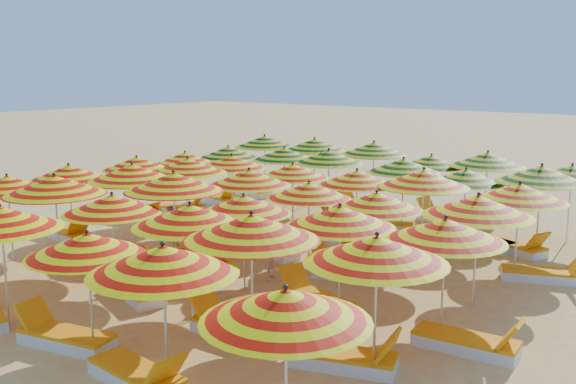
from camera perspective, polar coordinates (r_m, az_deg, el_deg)
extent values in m
plane|color=#EFCB6A|center=(15.87, -1.11, -5.95)|extent=(120.00, 120.00, 0.00)
cylinder|color=silver|center=(12.63, -23.86, -6.24)|extent=(0.04, 0.04, 2.13)
cone|color=orange|center=(12.40, -24.18, -2.15)|extent=(2.79, 2.79, 0.41)
cylinder|color=silver|center=(10.97, -17.15, -8.78)|extent=(0.04, 0.04, 1.96)
cone|color=orange|center=(10.72, -17.40, -4.49)|extent=(2.13, 2.13, 0.37)
sphere|color=black|center=(10.67, -17.46, -3.38)|extent=(0.07, 0.07, 0.07)
cylinder|color=silver|center=(9.37, -10.85, -11.35)|extent=(0.04, 0.04, 2.13)
cone|color=orange|center=(9.06, -11.05, -5.94)|extent=(2.71, 2.71, 0.40)
sphere|color=black|center=(9.00, -11.10, -4.52)|extent=(0.07, 0.07, 0.07)
cylinder|color=silver|center=(7.83, -0.20, -16.10)|extent=(0.04, 0.04, 2.03)
cone|color=orange|center=(7.48, -0.21, -10.07)|extent=(2.04, 2.04, 0.39)
sphere|color=black|center=(7.40, -0.21, -8.45)|extent=(0.07, 0.07, 0.07)
cylinder|color=silver|center=(16.88, -23.46, -2.27)|extent=(0.04, 0.04, 2.03)
cone|color=orange|center=(16.72, -23.68, 0.67)|extent=(2.31, 2.31, 0.39)
sphere|color=black|center=(16.69, -23.74, 1.42)|extent=(0.07, 0.07, 0.07)
cylinder|color=silver|center=(15.14, -19.80, -3.03)|extent=(0.04, 0.04, 2.24)
cone|color=orange|center=(14.95, -20.03, 0.58)|extent=(2.92, 2.92, 0.43)
sphere|color=black|center=(14.92, -20.09, 1.50)|extent=(0.07, 0.07, 0.07)
cylinder|color=silver|center=(13.67, -15.19, -4.65)|extent=(0.04, 0.04, 2.03)
cone|color=orange|center=(13.47, -15.37, -1.04)|extent=(2.33, 2.33, 0.39)
sphere|color=black|center=(13.43, -15.41, -0.11)|extent=(0.07, 0.07, 0.07)
cylinder|color=silver|center=(11.96, -8.57, -6.38)|extent=(0.04, 0.04, 2.12)
cone|color=orange|center=(11.72, -8.70, -2.07)|extent=(2.77, 2.77, 0.40)
sphere|color=black|center=(11.67, -8.73, -0.96)|extent=(0.07, 0.07, 0.07)
cylinder|color=silver|center=(10.56, -3.21, -8.28)|extent=(0.04, 0.04, 2.24)
cone|color=orange|center=(10.28, -3.27, -3.16)|extent=(2.78, 2.78, 0.43)
sphere|color=black|center=(10.23, -3.29, -1.83)|extent=(0.07, 0.07, 0.07)
cylinder|color=silver|center=(9.75, 7.75, -10.33)|extent=(0.04, 0.04, 2.13)
cone|color=orange|center=(9.46, 7.89, -5.09)|extent=(2.70, 2.70, 0.41)
sphere|color=black|center=(9.40, 7.93, -3.72)|extent=(0.07, 0.07, 0.07)
cylinder|color=silver|center=(18.05, -18.74, -1.13)|extent=(0.04, 0.04, 2.05)
cone|color=orange|center=(17.89, -18.91, 1.65)|extent=(2.32, 2.32, 0.39)
sphere|color=black|center=(17.86, -18.95, 2.36)|extent=(0.07, 0.07, 0.07)
cylinder|color=silver|center=(16.35, -13.52, -1.69)|extent=(0.04, 0.04, 2.24)
cone|color=orange|center=(16.18, -13.67, 1.67)|extent=(2.45, 2.45, 0.43)
sphere|color=black|center=(16.14, -13.71, 2.54)|extent=(0.07, 0.07, 0.07)
cylinder|color=silver|center=(14.80, -10.01, -2.84)|extent=(0.04, 0.04, 2.25)
cone|color=orange|center=(14.60, -10.13, 0.88)|extent=(2.59, 2.59, 0.43)
sphere|color=black|center=(14.56, -10.16, 1.83)|extent=(0.07, 0.07, 0.07)
cylinder|color=silver|center=(13.38, -3.92, -4.74)|extent=(0.04, 0.04, 1.98)
cone|color=orange|center=(13.18, -3.97, -1.13)|extent=(2.21, 2.21, 0.38)
sphere|color=black|center=(13.14, -3.98, -0.20)|extent=(0.07, 0.07, 0.07)
cylinder|color=silver|center=(12.01, 4.57, -6.35)|extent=(0.04, 0.04, 2.06)
cone|color=orange|center=(11.78, 4.64, -2.19)|extent=(2.07, 2.07, 0.39)
sphere|color=black|center=(11.74, 4.66, -1.11)|extent=(0.07, 0.07, 0.07)
cylinder|color=silver|center=(11.35, 13.61, -7.68)|extent=(0.04, 0.04, 2.06)
cone|color=orange|center=(11.10, 13.82, -3.30)|extent=(2.64, 2.64, 0.39)
sphere|color=black|center=(11.05, 13.87, -2.16)|extent=(0.07, 0.07, 0.07)
cylinder|color=silver|center=(19.40, -13.19, -0.08)|extent=(0.04, 0.04, 2.03)
cone|color=orange|center=(19.26, -13.31, 2.49)|extent=(2.49, 2.49, 0.39)
sphere|color=black|center=(19.23, -13.33, 3.15)|extent=(0.07, 0.07, 0.07)
cylinder|color=silver|center=(17.87, -8.83, -0.63)|extent=(0.04, 0.04, 2.15)
cone|color=orange|center=(17.71, -8.92, 2.32)|extent=(2.34, 2.34, 0.41)
sphere|color=black|center=(17.68, -8.94, 3.08)|extent=(0.07, 0.07, 0.07)
cylinder|color=silver|center=(16.19, -3.45, -1.84)|extent=(0.04, 0.04, 2.08)
cone|color=orange|center=(16.02, -3.48, 1.30)|extent=(2.11, 2.11, 0.40)
sphere|color=black|center=(15.98, -3.49, 2.11)|extent=(0.07, 0.07, 0.07)
cylinder|color=silver|center=(15.03, 1.86, -3.04)|extent=(0.04, 0.04, 1.96)
cone|color=orange|center=(14.85, 1.88, 0.14)|extent=(2.40, 2.40, 0.37)
sphere|color=black|center=(14.81, 1.88, 0.96)|extent=(0.07, 0.07, 0.07)
cylinder|color=silver|center=(13.88, 7.80, -4.26)|extent=(0.04, 0.04, 1.98)
cone|color=orange|center=(13.69, 7.89, -0.80)|extent=(2.08, 2.08, 0.38)
sphere|color=black|center=(13.65, 7.91, 0.09)|extent=(0.07, 0.07, 0.07)
cylinder|color=silver|center=(13.07, 16.33, -5.17)|extent=(0.04, 0.04, 2.14)
cone|color=orange|center=(12.85, 16.55, -1.18)|extent=(2.84, 2.84, 0.41)
sphere|color=black|center=(12.81, 16.60, -0.15)|extent=(0.07, 0.07, 0.07)
cylinder|color=silver|center=(20.58, -9.07, 0.61)|extent=(0.04, 0.04, 1.98)
cone|color=orange|center=(20.45, -9.14, 2.98)|extent=(2.15, 2.15, 0.38)
sphere|color=black|center=(20.42, -9.16, 3.59)|extent=(0.07, 0.07, 0.07)
cylinder|color=silver|center=(19.12, -4.98, 0.05)|extent=(0.04, 0.04, 2.06)
cone|color=orange|center=(18.97, -5.02, 2.70)|extent=(2.18, 2.18, 0.39)
sphere|color=black|center=(18.94, -5.03, 3.37)|extent=(0.07, 0.07, 0.07)
cylinder|color=silver|center=(17.64, 0.42, -0.89)|extent=(0.04, 0.04, 2.00)
cone|color=orange|center=(17.49, 0.43, 1.89)|extent=(2.35, 2.35, 0.38)
sphere|color=black|center=(17.46, 0.43, 2.61)|extent=(0.07, 0.07, 0.07)
cylinder|color=silver|center=(16.60, 6.09, -1.69)|extent=(0.04, 0.04, 2.01)
cone|color=orange|center=(16.44, 6.15, 1.27)|extent=(2.04, 2.04, 0.38)
sphere|color=black|center=(16.40, 6.17, 2.03)|extent=(0.07, 0.07, 0.07)
cylinder|color=silver|center=(15.67, 11.83, -2.24)|extent=(0.04, 0.04, 2.20)
cone|color=orange|center=(15.49, 11.97, 1.19)|extent=(2.70, 2.70, 0.42)
sphere|color=black|center=(15.46, 12.00, 2.07)|extent=(0.07, 0.07, 0.07)
cylinder|color=silver|center=(15.03, 19.68, -3.43)|extent=(0.04, 0.04, 2.08)
cone|color=orange|center=(14.85, 19.89, -0.05)|extent=(2.24, 2.24, 0.40)
sphere|color=black|center=(14.81, 19.95, 0.82)|extent=(0.07, 0.07, 0.07)
cylinder|color=silver|center=(22.10, -5.29, 1.37)|extent=(0.04, 0.04, 1.96)
cone|color=#6A6F04|center=(21.98, -5.33, 3.56)|extent=(2.13, 2.13, 0.37)
sphere|color=black|center=(21.95, -5.34, 4.12)|extent=(0.07, 0.07, 0.07)
cylinder|color=silver|center=(20.55, -0.33, 0.89)|extent=(0.04, 0.04, 2.09)
cone|color=#6A6F04|center=(20.42, -0.33, 3.40)|extent=(2.77, 2.77, 0.40)
sphere|color=black|center=(20.39, -0.33, 4.04)|extent=(0.07, 0.07, 0.07)
cylinder|color=silver|center=(19.51, 3.61, 0.43)|extent=(0.04, 0.04, 2.15)
cone|color=#6A6F04|center=(19.37, 3.65, 3.15)|extent=(2.84, 2.84, 0.41)
sphere|color=black|center=(19.34, 3.65, 3.84)|extent=(0.07, 0.07, 0.07)
cylinder|color=silver|center=(18.46, 10.14, -0.43)|extent=(0.04, 0.04, 2.08)
cone|color=#6A6F04|center=(18.31, 10.24, 2.33)|extent=(2.68, 2.68, 0.40)
sphere|color=black|center=(18.27, 10.26, 3.04)|extent=(0.07, 0.07, 0.07)
cylinder|color=silver|center=(17.51, 15.39, -1.42)|extent=(0.04, 0.04, 1.97)
cone|color=#6A6F04|center=(17.36, 15.53, 1.34)|extent=(2.44, 2.44, 0.38)
sphere|color=black|center=(17.33, 15.56, 2.05)|extent=(0.07, 0.07, 0.07)
cylinder|color=silver|center=(17.05, 21.39, -1.70)|extent=(0.04, 0.04, 2.21)
cone|color=#6A6F04|center=(16.88, 21.61, 1.49)|extent=(2.54, 2.54, 0.42)
sphere|color=black|center=(16.84, 21.66, 2.30)|extent=(0.07, 0.07, 0.07)
cylinder|color=silver|center=(23.45, -2.08, 2.22)|extent=(0.04, 0.04, 2.18)
cone|color=#6A6F04|center=(23.33, -2.10, 4.51)|extent=(2.38, 2.38, 0.42)
sphere|color=black|center=(23.31, -2.10, 5.10)|extent=(0.07, 0.07, 0.07)
cylinder|color=silver|center=(22.23, 2.36, 1.77)|extent=(0.04, 0.04, 2.20)
cone|color=#6A6F04|center=(22.11, 2.38, 4.22)|extent=(2.33, 2.33, 0.42)
sphere|color=black|center=(22.08, 2.38, 4.84)|extent=(0.07, 0.07, 0.07)
cylinder|color=silver|center=(21.12, 7.58, 1.24)|extent=(0.04, 0.04, 2.22)
cone|color=#6A6F04|center=(20.99, 7.64, 3.84)|extent=(2.94, 2.94, 0.42)
sphere|color=black|center=(20.96, 7.66, 4.50)|extent=(0.07, 0.07, 0.07)
cylinder|color=silver|center=(20.23, 12.53, 0.30)|extent=(0.04, 0.04, 1.97)
cone|color=#6A6F04|center=(20.10, 12.63, 2.69)|extent=(2.36, 2.36, 0.38)
sphere|color=black|center=(20.07, 12.66, 3.30)|extent=(0.07, 0.07, 0.07)
cylinder|color=silver|center=(19.52, 17.17, 0.03)|extent=(0.04, 0.04, 2.19)
cone|color=#6A6F04|center=(19.38, 17.32, 2.78)|extent=(2.51, 2.51, 0.42)
sphere|color=black|center=(19.35, 17.36, 3.49)|extent=(0.07, 0.07, 0.07)
cylinder|color=silver|center=(18.77, 23.72, -1.05)|extent=(0.04, 0.04, 2.04)
cone|color=#6A6F04|center=(18.63, 23.92, 1.61)|extent=(2.29, 2.29, 0.39)
sphere|color=black|center=(18.60, 23.98, 2.29)|extent=(0.07, 0.07, 0.07)
cube|color=white|center=(11.64, -19.03, -12.38)|extent=(1.79, 0.95, 0.20)
cube|color=#FF970B|center=(11.59, -19.07, -11.79)|extent=(1.79, 0.95, 0.06)
cube|color=#FF970B|center=(11.98, -21.61, -10.08)|extent=(0.49, 0.65, 0.48)
cube|color=white|center=(10.08, -13.32, -15.80)|extent=(1.73, 0.69, 0.20)
cube|color=#FF970B|center=(10.02, -13.36, -15.13)|extent=(1.73, 0.69, 0.06)
cube|color=#FF970B|center=(9.41, -10.85, -15.31)|extent=(0.40, 0.60, 0.48)
cube|color=white|center=(13.58, -13.24, -8.71)|extent=(1.80, 1.10, 0.20)
cube|color=#FF970B|center=(13.54, -13.26, -8.19)|extent=(1.80, 1.10, 0.06)
cube|color=#FF970B|center=(14.10, -14.31, -6.53)|extent=(0.53, 0.67, 0.48)
cube|color=white|center=(11.42, -4.52, -12.25)|extent=(1.73, 0.68, 0.20)
cube|color=#FF970B|center=(11.37, -4.53, -11.64)|extent=(1.73, 0.68, 0.06)
cube|color=#FF970B|center=(11.72, -7.26, -9.86)|extent=(0.40, 0.60, 0.48)
cube|color=white|center=(10.36, 4.79, -14.76)|extent=(1.80, 1.09, 0.20)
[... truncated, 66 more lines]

